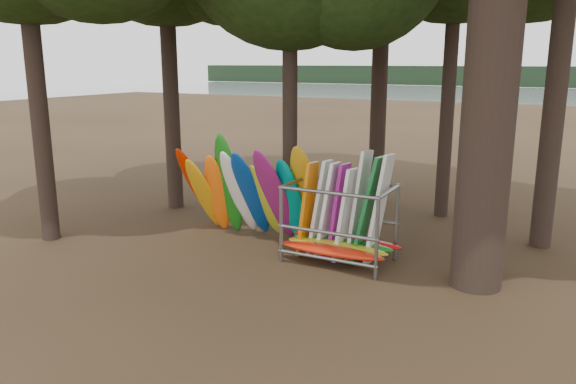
% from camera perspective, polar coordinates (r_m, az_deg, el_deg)
% --- Properties ---
extents(ground, '(120.00, 120.00, 0.00)m').
position_cam_1_polar(ground, '(14.23, -0.36, -7.01)').
color(ground, '#47331E').
rests_on(ground, ground).
extents(lake, '(160.00, 160.00, 0.00)m').
position_cam_1_polar(lake, '(72.22, 22.97, 8.20)').
color(lake, gray).
rests_on(lake, ground).
extents(far_shore, '(160.00, 4.00, 4.00)m').
position_cam_1_polar(far_shore, '(121.98, 25.28, 10.53)').
color(far_shore, black).
rests_on(far_shore, ground).
extents(kayak_row, '(4.41, 2.21, 3.12)m').
position_cam_1_polar(kayak_row, '(15.73, -3.97, -0.14)').
color(kayak_row, red).
rests_on(kayak_row, ground).
extents(storage_rack, '(2.98, 1.52, 2.82)m').
position_cam_1_polar(storage_rack, '(14.02, 5.27, -3.36)').
color(storage_rack, gray).
rests_on(storage_rack, ground).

